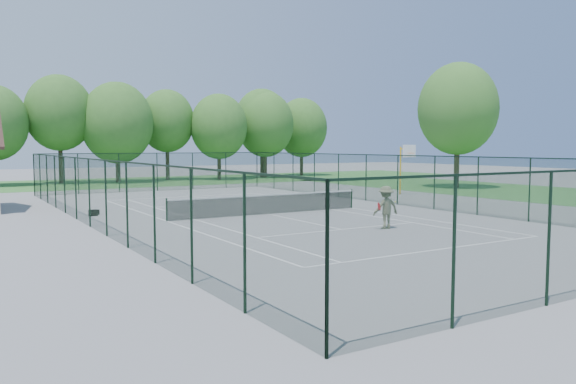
% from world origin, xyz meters
% --- Properties ---
extents(ground, '(140.00, 140.00, 0.00)m').
position_xyz_m(ground, '(0.00, 0.00, 0.00)').
color(ground, gray).
rests_on(ground, ground).
extents(grass_far, '(80.00, 16.00, 0.01)m').
position_xyz_m(grass_far, '(0.00, 30.00, 0.01)').
color(grass_far, '#3F8037').
rests_on(grass_far, ground).
extents(grass_side, '(14.00, 40.00, 0.01)m').
position_xyz_m(grass_side, '(24.00, 4.00, 0.01)').
color(grass_side, '#3F8037').
rests_on(grass_side, ground).
extents(court_lines, '(11.05, 23.85, 0.01)m').
position_xyz_m(court_lines, '(0.00, 0.00, 0.00)').
color(court_lines, white).
rests_on(court_lines, ground).
extents(tennis_net, '(11.08, 0.08, 1.10)m').
position_xyz_m(tennis_net, '(0.00, 0.00, 0.58)').
color(tennis_net, black).
rests_on(tennis_net, ground).
extents(fence_enclosure, '(18.05, 36.05, 3.02)m').
position_xyz_m(fence_enclosure, '(0.00, 0.00, 1.56)').
color(fence_enclosure, '#14311A').
rests_on(fence_enclosure, ground).
extents(tree_line_far, '(39.40, 6.40, 9.70)m').
position_xyz_m(tree_line_far, '(0.00, 30.00, 5.99)').
color(tree_line_far, '#3D2D20').
rests_on(tree_line_far, ground).
extents(basketball_goal, '(1.20, 1.43, 3.65)m').
position_xyz_m(basketball_goal, '(14.22, 4.94, 2.57)').
color(basketball_goal, yellow).
rests_on(basketball_goal, ground).
extents(tree_side, '(6.70, 6.70, 10.61)m').
position_xyz_m(tree_side, '(22.92, 7.91, 6.69)').
color(tree_side, '#3D2D20').
rests_on(tree_side, ground).
extents(sports_bag_a, '(0.43, 0.29, 0.33)m').
position_xyz_m(sports_bag_a, '(-8.03, 3.91, 0.16)').
color(sports_bag_a, black).
rests_on(sports_bag_a, ground).
extents(sports_bag_b, '(0.38, 0.30, 0.25)m').
position_xyz_m(sports_bag_b, '(-7.76, 4.46, 0.13)').
color(sports_bag_b, black).
rests_on(sports_bag_b, ground).
extents(tennis_player, '(1.81, 0.91, 1.84)m').
position_xyz_m(tennis_player, '(1.78, -7.17, 0.92)').
color(tennis_player, '#5E6147').
rests_on(tennis_player, ground).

